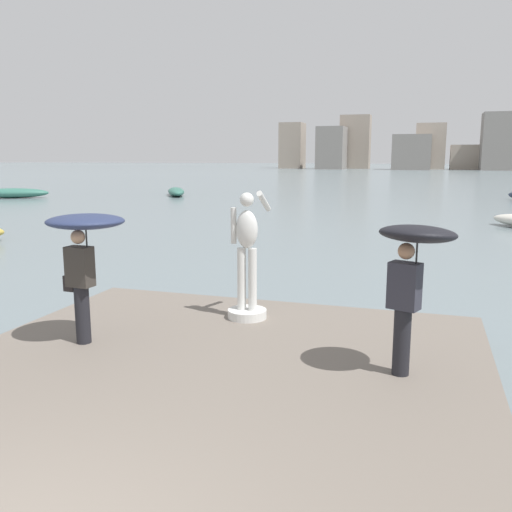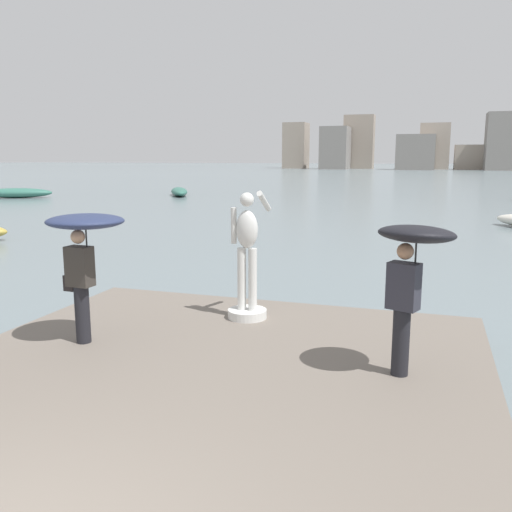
{
  "view_description": "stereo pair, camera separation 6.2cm",
  "coord_description": "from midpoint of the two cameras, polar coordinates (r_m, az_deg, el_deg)",
  "views": [
    {
      "loc": [
        2.68,
        -2.31,
        3.19
      ],
      "look_at": [
        0.0,
        6.21,
        1.55
      ],
      "focal_mm": 38.21,
      "sensor_mm": 36.0,
      "label": 1
    },
    {
      "loc": [
        2.74,
        -2.29,
        3.19
      ],
      "look_at": [
        0.0,
        6.21,
        1.55
      ],
      "focal_mm": 38.21,
      "sensor_mm": 36.0,
      "label": 2
    }
  ],
  "objects": [
    {
      "name": "ground_plane",
      "position": [
        42.51,
        13.86,
        5.82
      ],
      "size": [
        400.0,
        400.0,
        0.0
      ],
      "primitive_type": "plane",
      "color": "slate"
    },
    {
      "name": "pier",
      "position": [
        6.14,
        -11.91,
        -18.99
      ],
      "size": [
        7.38,
        10.64,
        0.4
      ],
      "primitive_type": "cube",
      "color": "#70665B",
      "rests_on": "ground"
    },
    {
      "name": "statue_white_figure",
      "position": [
        9.39,
        -1.12,
        -1.13
      ],
      "size": [
        0.68,
        0.9,
        2.22
      ],
      "color": "silver",
      "rests_on": "pier"
    },
    {
      "name": "onlooker_left",
      "position": [
        8.39,
        -17.77,
        1.64
      ],
      "size": [
        1.2,
        1.21,
        1.97
      ],
      "color": "black",
      "rests_on": "pier"
    },
    {
      "name": "onlooker_right",
      "position": [
        7.04,
        15.84,
        -0.36
      ],
      "size": [
        1.23,
        1.23,
        2.0
      ],
      "color": "black",
      "rests_on": "pier"
    },
    {
      "name": "boat_mid",
      "position": [
        45.28,
        -8.4,
        6.69
      ],
      "size": [
        3.67,
        5.29,
        0.65
      ],
      "color": "#336B5B",
      "rests_on": "ground"
    },
    {
      "name": "boat_leftward",
      "position": [
        46.29,
        -24.21,
        6.03
      ],
      "size": [
        5.5,
        3.66,
        0.75
      ],
      "color": "#336B5B",
      "rests_on": "ground"
    },
    {
      "name": "distant_skyline",
      "position": [
        138.92,
        16.77,
        10.99
      ],
      "size": [
        71.91,
        14.37,
        13.4
      ],
      "color": "gray",
      "rests_on": "ground"
    }
  ]
}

